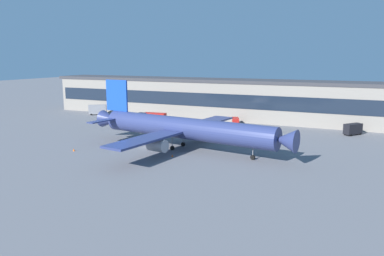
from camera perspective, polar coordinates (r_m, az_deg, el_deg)
name	(u,v)px	position (r m, az deg, el deg)	size (l,w,h in m)	color
ground_plane	(148,147)	(101.31, -6.76, -2.94)	(600.00, 600.00, 0.00)	slate
terminal_building	(221,98)	(150.05, 4.41, 4.50)	(151.39, 16.65, 15.42)	gray
airliner	(183,128)	(97.85, -1.42, -0.01)	(59.30, 50.86, 17.37)	navy
catering_truck	(97,109)	(162.98, -14.20, 2.77)	(7.49, 6.00, 4.15)	gray
crew_van	(235,121)	(134.77, 6.63, 1.08)	(3.99, 5.65, 2.55)	red
stair_truck	(353,129)	(126.49, 23.22, -0.10)	(5.57, 6.21, 3.55)	black
fuel_truck	(154,117)	(141.28, -5.73, 1.71)	(8.68, 3.81, 3.35)	red
traffic_cone_0	(74,150)	(101.26, -17.51, -3.17)	(0.54, 0.54, 0.67)	#F2590C
traffic_cone_1	(172,156)	(91.24, -3.02, -4.20)	(0.48, 0.48, 0.60)	#F2590C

